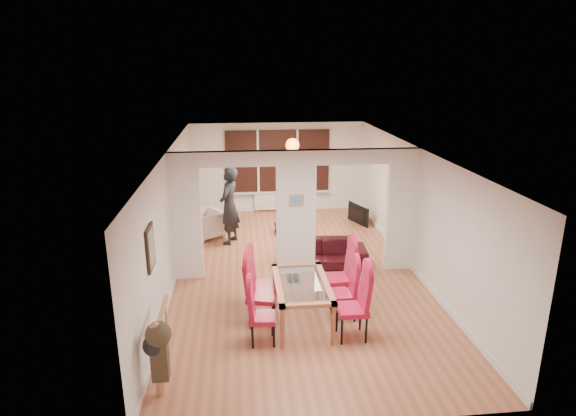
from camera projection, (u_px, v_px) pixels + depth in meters
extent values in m
cube|color=#A96244|center=(296.00, 272.00, 10.15)|extent=(5.00, 9.00, 0.01)
cube|color=white|center=(296.00, 213.00, 9.78)|extent=(5.00, 0.18, 2.60)
cube|color=black|center=(278.00, 161.00, 13.94)|extent=(3.00, 0.08, 1.80)
cube|color=white|center=(278.00, 201.00, 14.25)|extent=(1.40, 0.08, 0.50)
sphere|color=orange|center=(292.00, 145.00, 12.70)|extent=(0.36, 0.36, 0.36)
cube|color=gray|center=(151.00, 248.00, 7.16)|extent=(0.04, 0.52, 0.67)
cube|color=#4C8CD8|center=(297.00, 201.00, 9.59)|extent=(0.30, 0.03, 0.25)
imported|color=black|center=(322.00, 253.00, 10.43)|extent=(1.98, 0.90, 0.56)
imported|color=beige|center=(206.00, 224.00, 12.08)|extent=(1.05, 1.06, 0.70)
imported|color=black|center=(229.00, 206.00, 11.55)|extent=(0.81, 0.68, 1.88)
imported|color=black|center=(355.00, 215.00, 13.12)|extent=(0.89, 0.44, 0.52)
cylinder|color=#143F19|center=(294.00, 221.00, 12.32)|extent=(0.07, 0.07, 0.28)
imported|color=black|center=(294.00, 222.00, 12.54)|extent=(0.21, 0.21, 0.05)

